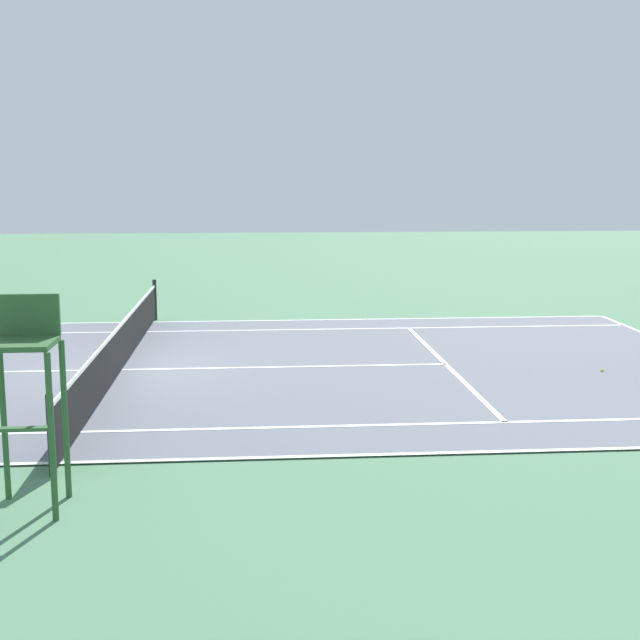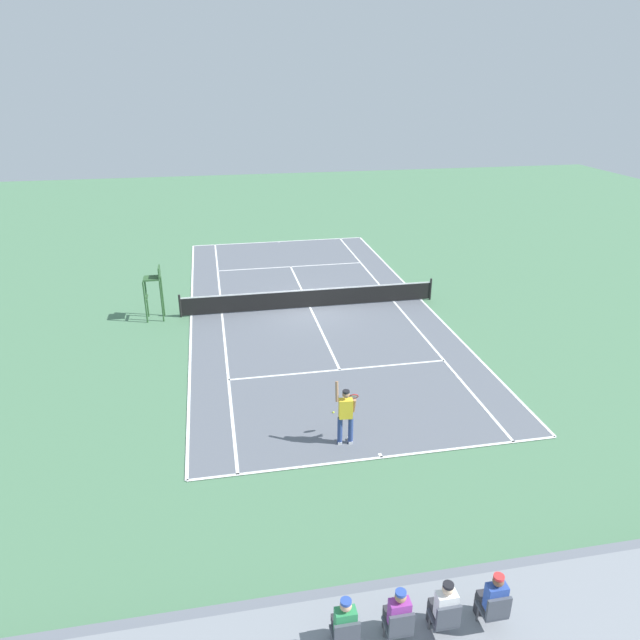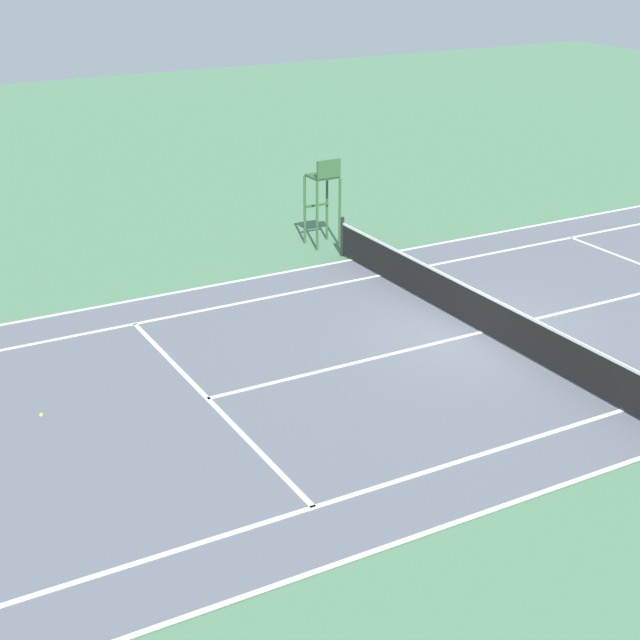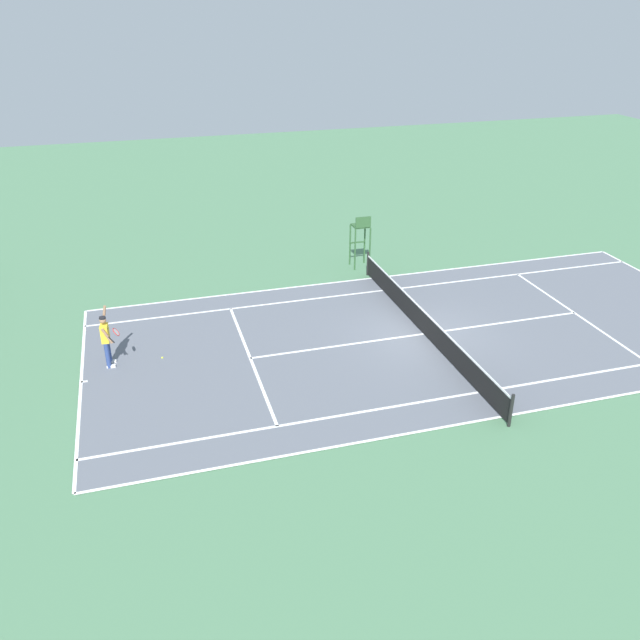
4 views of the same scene
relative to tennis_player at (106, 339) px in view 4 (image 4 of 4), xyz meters
The scene contains 6 objects.
ground_plane 11.06m from the tennis_player, 94.48° to the right, with size 80.00×80.00×0.00m, color #4C7A56.
court 11.06m from the tennis_player, 94.48° to the right, with size 11.08×23.88×0.03m.
net 11.02m from the tennis_player, 94.48° to the right, with size 11.98×0.10×1.07m.
tennis_player is the anchor object (origin of this frame).
tennis_ball 1.95m from the tennis_player, 90.07° to the right, with size 0.07×0.07×0.07m, color #D1E533.
umpire_chair 12.58m from the tennis_player, 60.93° to the right, with size 0.77×0.77×2.44m.
Camera 4 is at (-19.44, 9.59, 11.14)m, focal length 37.04 mm.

